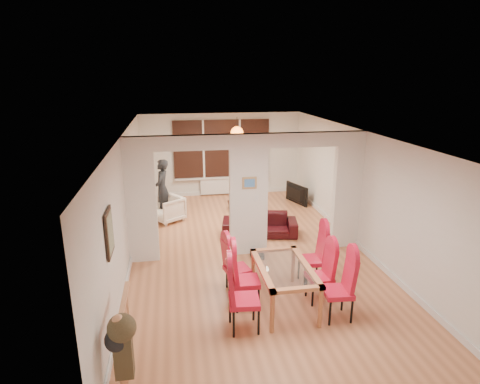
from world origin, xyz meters
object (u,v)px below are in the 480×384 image
object	(u,v)px
person	(162,189)
television	(294,194)
dining_chair_rc	(312,256)
armchair	(167,209)
bottle	(248,197)
dining_chair_rb	(320,273)
dining_chair_ra	(338,287)
sofa	(260,224)
dining_chair_lc	(237,265)
dining_chair_lb	(246,277)
coffee_table	(247,206)
bowl	(241,202)
dining_chair_la	(244,295)
dining_table	(284,285)

from	to	relation	value
person	television	xyz separation A→B (m)	(3.85, 0.52, -0.50)
dining_chair_rc	armchair	distance (m)	4.62
dining_chair_rc	bottle	world-z (taller)	dining_chair_rc
dining_chair_rb	armchair	bearing A→B (deg)	117.43
dining_chair_ra	sofa	xyz separation A→B (m)	(-0.45, 3.60, -0.29)
sofa	dining_chair_lc	bearing A→B (deg)	-99.98
dining_chair_rb	sofa	xyz separation A→B (m)	(-0.36, 3.06, -0.25)
sofa	bottle	world-z (taller)	bottle
dining_chair_lc	dining_chair_ra	bearing A→B (deg)	-50.52
dining_chair_rb	bottle	size ratio (longest dim) A/B	3.33
dining_chair_lb	dining_chair_lc	distance (m)	0.50
sofa	dining_chair_ra	bearing A→B (deg)	-71.80
sofa	armchair	distance (m)	2.57
dining_chair_rc	coffee_table	bearing A→B (deg)	98.01
dining_chair_lc	dining_chair_rb	size ratio (longest dim) A/B	1.00
coffee_table	dining_chair_rc	bearing A→B (deg)	-84.78
television	bowl	xyz separation A→B (m)	(-1.69, -0.42, -0.02)
dining_chair_la	sofa	bearing A→B (deg)	79.00
television	person	bearing A→B (deg)	78.56
dining_chair_ra	person	xyz separation A→B (m)	(-2.77, 5.28, 0.25)
dining_table	sofa	distance (m)	3.09
dining_chair_la	dining_chair_lc	size ratio (longest dim) A/B	1.12
dining_chair_rb	dining_table	bearing A→B (deg)	179.41
dining_chair_ra	armchair	bearing A→B (deg)	123.35
dining_chair_rc	bottle	bearing A→B (deg)	97.83
television	coffee_table	bearing A→B (deg)	84.60
television	sofa	bearing A→B (deg)	126.05
dining_table	dining_chair_lb	distance (m)	0.66
dining_chair_lc	bowl	distance (m)	4.40
dining_table	armchair	world-z (taller)	dining_table
bowl	dining_chair_rc	bearing A→B (deg)	-82.07
sofa	television	world-z (taller)	television
dining_table	dining_chair_rb	world-z (taller)	dining_chair_rb
bottle	dining_chair_rb	bearing A→B (deg)	-86.43
sofa	coffee_table	xyz separation A→B (m)	(0.04, 1.84, -0.14)
dining_chair_lb	dining_chair_rb	xyz separation A→B (m)	(1.26, -0.03, -0.04)
sofa	coffee_table	size ratio (longest dim) A/B	1.69
armchair	television	xyz separation A→B (m)	(3.73, 0.87, -0.04)
dining_table	bottle	xyz separation A→B (m)	(0.33, 4.87, 0.04)
armchair	person	distance (m)	0.59
dining_table	person	world-z (taller)	person
dining_chair_rb	television	size ratio (longest dim) A/B	1.01
armchair	television	size ratio (longest dim) A/B	0.72
bottle	dining_chair_ra	bearing A→B (deg)	-85.77
dining_chair_rb	person	bearing A→B (deg)	116.63
television	armchair	bearing A→B (deg)	84.02
television	dining_chair_lc	bearing A→B (deg)	132.99
dining_chair_rc	armchair	bearing A→B (deg)	127.52
dining_chair_lc	sofa	distance (m)	2.72
dining_chair_lc	person	bearing A→B (deg)	93.97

